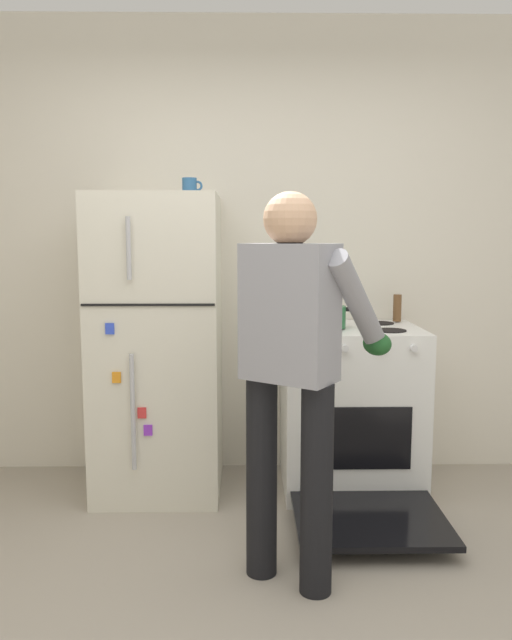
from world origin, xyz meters
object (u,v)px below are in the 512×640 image
object	(u,v)px
red_pot	(325,317)
coffee_mug	(190,187)
refrigerator	(159,345)
stove_range	(351,410)
person_cook	(294,354)
pepper_mill	(397,308)

from	to	relation	value
red_pot	coffee_mug	world-z (taller)	coffee_mug
refrigerator	stove_range	size ratio (longest dim) A/B	1.34
person_cook	pepper_mill	xyz separation A→B (m)	(0.70, 1.18, 0.05)
refrigerator	pepper_mill	size ratio (longest dim) A/B	10.41
stove_range	pepper_mill	bearing A→B (deg)	36.02
person_cook	red_pot	xyz separation A→B (m)	(0.24, 0.93, 0.03)
stove_range	coffee_mug	world-z (taller)	coffee_mug
stove_range	coffee_mug	distance (m)	1.54
person_cook	coffee_mug	xyz separation A→B (m)	(-0.50, 1.03, 0.74)
stove_range	pepper_mill	distance (m)	0.67
coffee_mug	pepper_mill	size ratio (longest dim) A/B	0.71
refrigerator	person_cook	xyz separation A→B (m)	(0.68, -0.98, 0.13)
person_cook	pepper_mill	size ratio (longest dim) A/B	10.09
coffee_mug	refrigerator	bearing A→B (deg)	-164.60
refrigerator	stove_range	distance (m)	1.14
pepper_mill	coffee_mug	bearing A→B (deg)	-172.86
stove_range	refrigerator	bearing A→B (deg)	179.06
pepper_mill	red_pot	bearing A→B (deg)	-151.48
refrigerator	stove_range	xyz separation A→B (m)	(1.08, -0.02, -0.37)
person_cook	red_pot	world-z (taller)	person_cook
pepper_mill	refrigerator	bearing A→B (deg)	-171.75
stove_range	person_cook	size ratio (longest dim) A/B	0.77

